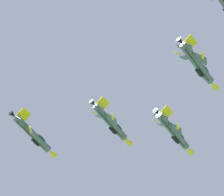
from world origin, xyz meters
The scene contains 4 objects.
fighter_jet_lead centered at (50.85, 53.27, 107.04)m, with size 15.61×7.49×8.08m.
fighter_jet_left_wing centered at (38.01, 61.52, 109.80)m, with size 15.61×7.61×7.89m.
fighter_jet_right_wing centered at (44.06, 36.13, 108.36)m, with size 15.61×7.51×8.21m.
fighter_jet_left_outer centered at (23.05, 72.56, 105.22)m, with size 15.61×7.51×8.22m.
Camera 1 is at (-4.52, 1.75, 1.88)m, focal length 85.15 mm.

